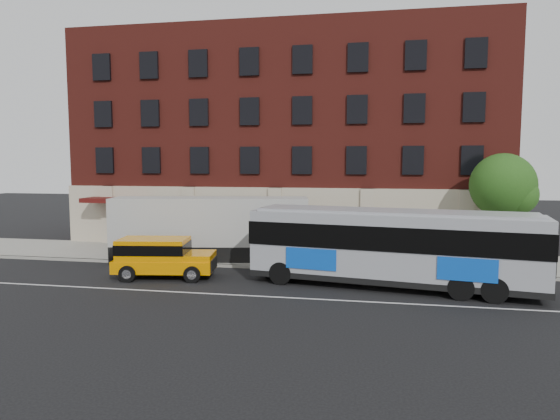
% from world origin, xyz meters
% --- Properties ---
extents(ground, '(120.00, 120.00, 0.00)m').
position_xyz_m(ground, '(0.00, 0.00, 0.00)').
color(ground, black).
rests_on(ground, ground).
extents(sidewalk, '(60.00, 6.00, 0.15)m').
position_xyz_m(sidewalk, '(0.00, 9.00, 0.07)').
color(sidewalk, '#9B998D').
rests_on(sidewalk, ground).
extents(kerb, '(60.00, 0.25, 0.15)m').
position_xyz_m(kerb, '(0.00, 6.00, 0.07)').
color(kerb, '#9B998D').
rests_on(kerb, ground).
extents(lane_line, '(60.00, 0.12, 0.01)m').
position_xyz_m(lane_line, '(0.00, 0.50, 0.01)').
color(lane_line, silver).
rests_on(lane_line, ground).
extents(building, '(30.00, 12.10, 15.00)m').
position_xyz_m(building, '(-0.01, 16.92, 7.58)').
color(building, maroon).
rests_on(building, sidewalk).
extents(sign_pole, '(0.30, 0.20, 2.50)m').
position_xyz_m(sign_pole, '(-8.50, 6.15, 1.45)').
color(sign_pole, slate).
rests_on(sign_pole, ground).
extents(street_tree, '(3.60, 3.60, 6.20)m').
position_xyz_m(street_tree, '(13.54, 9.48, 4.41)').
color(street_tree, '#322419').
rests_on(street_tree, sidewalk).
extents(city_bus, '(13.56, 4.87, 3.64)m').
position_xyz_m(city_bus, '(7.23, 3.19, 2.01)').
color(city_bus, '#93959C').
rests_on(city_bus, ground).
extents(yellow_suv, '(5.39, 2.87, 2.01)m').
position_xyz_m(yellow_suv, '(-4.24, 3.01, 1.15)').
color(yellow_suv, orange).
rests_on(yellow_suv, ground).
extents(shipping_container, '(11.58, 4.24, 3.78)m').
position_xyz_m(shipping_container, '(-3.01, 7.32, 1.87)').
color(shipping_container, black).
rests_on(shipping_container, ground).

